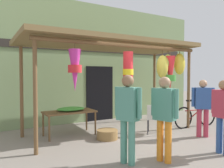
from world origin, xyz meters
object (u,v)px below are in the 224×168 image
(vendor_in_orange, at_px, (203,104))
(shopper_by_bananas, at_px, (224,111))
(flower_heap_on_table, at_px, (71,109))
(customer_foreground, at_px, (164,112))
(wicker_basket_by_table, at_px, (107,134))
(folding_chair, at_px, (154,117))
(display_table, at_px, (70,113))
(passerby_at_right, at_px, (128,112))
(parked_bicycle, at_px, (196,116))

(vendor_in_orange, distance_m, shopper_by_bananas, 1.36)
(flower_heap_on_table, height_order, customer_foreground, customer_foreground)
(wicker_basket_by_table, xyz_separation_m, customer_foreground, (0.15, -1.93, 0.86))
(folding_chair, distance_m, vendor_in_orange, 1.35)
(vendor_in_orange, height_order, shopper_by_bananas, shopper_by_bananas)
(customer_foreground, bearing_deg, shopper_by_bananas, -13.62)
(flower_heap_on_table, distance_m, vendor_in_orange, 3.61)
(display_table, distance_m, passerby_at_right, 2.56)
(customer_foreground, bearing_deg, vendor_in_orange, 19.62)
(wicker_basket_by_table, xyz_separation_m, vendor_in_orange, (2.32, -1.16, 0.79))
(folding_chair, height_order, vendor_in_orange, vendor_in_orange)
(flower_heap_on_table, xyz_separation_m, shopper_by_bananas, (2.18, -3.15, 0.19))
(parked_bicycle, height_order, passerby_at_right, passerby_at_right)
(folding_chair, bearing_deg, vendor_in_orange, -43.61)
(shopper_by_bananas, bearing_deg, flower_heap_on_table, 124.65)
(display_table, distance_m, flower_heap_on_table, 0.14)
(folding_chair, bearing_deg, parked_bicycle, 0.11)
(wicker_basket_by_table, height_order, passerby_at_right, passerby_at_right)
(parked_bicycle, distance_m, vendor_in_orange, 1.34)
(parked_bicycle, height_order, vendor_in_orange, vendor_in_orange)
(vendor_in_orange, bearing_deg, shopper_by_bananas, -125.47)
(display_table, relative_size, parked_bicycle, 0.81)
(customer_foreground, relative_size, shopper_by_bananas, 1.05)
(parked_bicycle, distance_m, passerby_at_right, 3.98)
(folding_chair, distance_m, passerby_at_right, 2.41)
(vendor_in_orange, bearing_deg, customer_foreground, -160.38)
(folding_chair, distance_m, wicker_basket_by_table, 1.47)
(display_table, relative_size, passerby_at_right, 0.83)
(wicker_basket_by_table, height_order, customer_foreground, customer_foreground)
(folding_chair, bearing_deg, customer_foreground, -126.64)
(customer_foreground, xyz_separation_m, passerby_at_right, (-0.67, 0.28, 0.02))
(parked_bicycle, bearing_deg, customer_foreground, -150.99)
(folding_chair, height_order, passerby_at_right, passerby_at_right)
(flower_heap_on_table, height_order, parked_bicycle, parked_bicycle)
(vendor_in_orange, bearing_deg, flower_heap_on_table, 145.42)
(flower_heap_on_table, relative_size, shopper_by_bananas, 0.50)
(folding_chair, distance_m, parked_bicycle, 1.77)
(flower_heap_on_table, distance_m, parked_bicycle, 3.99)
(display_table, xyz_separation_m, passerby_at_right, (0.20, -2.53, 0.39))
(parked_bicycle, bearing_deg, flower_heap_on_table, 163.11)
(parked_bicycle, distance_m, customer_foreground, 3.49)
(display_table, relative_size, vendor_in_orange, 0.91)
(display_table, bearing_deg, parked_bicycle, -16.35)
(folding_chair, height_order, customer_foreground, customer_foreground)
(folding_chair, xyz_separation_m, parked_bicycle, (1.77, 0.00, -0.16))
(customer_foreground, height_order, shopper_by_bananas, customer_foreground)
(wicker_basket_by_table, bearing_deg, vendor_in_orange, -26.52)
(folding_chair, xyz_separation_m, passerby_at_right, (-1.90, -1.39, 0.50))
(wicker_basket_by_table, xyz_separation_m, shopper_by_bananas, (1.53, -2.27, 0.81))
(display_table, relative_size, wicker_basket_by_table, 2.55)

